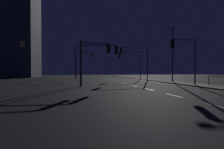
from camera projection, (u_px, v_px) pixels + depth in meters
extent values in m
plane|color=black|center=(133.00, 85.00, 20.13)|extent=(112.00, 112.00, 0.00)
cube|color=gray|center=(187.00, 84.00, 21.59)|extent=(2.63, 77.00, 0.14)
cube|color=silver|center=(223.00, 108.00, 7.91)|extent=(0.14, 2.00, 0.01)
cube|color=silver|center=(174.00, 96.00, 11.82)|extent=(0.14, 2.00, 0.01)
cube|color=silver|center=(149.00, 89.00, 15.73)|extent=(0.14, 2.00, 0.01)
cube|color=silver|center=(135.00, 86.00, 19.64)|extent=(0.14, 2.00, 0.01)
cube|color=silver|center=(125.00, 83.00, 23.55)|extent=(0.14, 2.00, 0.01)
cube|color=silver|center=(118.00, 82.00, 27.46)|extent=(0.14, 2.00, 0.01)
cube|color=silver|center=(112.00, 80.00, 31.37)|extent=(0.14, 2.00, 0.01)
cube|color=silver|center=(108.00, 79.00, 35.28)|extent=(0.14, 2.00, 0.01)
cube|color=silver|center=(105.00, 78.00, 39.20)|extent=(0.14, 2.00, 0.01)
cube|color=silver|center=(102.00, 78.00, 43.11)|extent=(0.14, 2.00, 0.01)
cube|color=silver|center=(100.00, 77.00, 47.02)|extent=(0.14, 2.00, 0.01)
cube|color=gold|center=(157.00, 82.00, 26.15)|extent=(0.14, 53.00, 0.01)
cylinder|color=#4C4C51|center=(195.00, 62.00, 19.11)|extent=(0.16, 0.16, 5.15)
cylinder|color=#38383D|center=(184.00, 40.00, 18.71)|extent=(2.83, 0.22, 0.11)
cube|color=black|center=(173.00, 44.00, 18.37)|extent=(0.29, 0.35, 0.95)
sphere|color=black|center=(171.00, 41.00, 18.33)|extent=(0.20, 0.20, 0.20)
sphere|color=orange|center=(171.00, 44.00, 18.34)|extent=(0.20, 0.20, 0.20)
sphere|color=black|center=(171.00, 47.00, 18.34)|extent=(0.20, 0.20, 0.20)
cylinder|color=#38383D|center=(81.00, 64.00, 18.21)|extent=(0.16, 0.16, 4.89)
cylinder|color=#38383D|center=(95.00, 43.00, 18.56)|extent=(2.94, 0.29, 0.11)
cube|color=black|center=(108.00, 49.00, 18.96)|extent=(0.30, 0.36, 0.95)
sphere|color=black|center=(110.00, 46.00, 19.00)|extent=(0.20, 0.20, 0.20)
sphere|color=orange|center=(110.00, 49.00, 19.00)|extent=(0.20, 0.20, 0.20)
sphere|color=black|center=(110.00, 51.00, 19.01)|extent=(0.20, 0.20, 0.20)
cylinder|color=#2D3033|center=(148.00, 63.00, 30.62)|extent=(0.16, 0.16, 5.76)
cylinder|color=#4C4C51|center=(135.00, 48.00, 29.85)|extent=(4.95, 0.52, 0.11)
cube|color=black|center=(121.00, 50.00, 29.15)|extent=(0.31, 0.36, 0.95)
sphere|color=black|center=(120.00, 49.00, 29.10)|extent=(0.20, 0.20, 0.20)
sphere|color=orange|center=(120.00, 50.00, 29.11)|extent=(0.20, 0.20, 0.20)
sphere|color=black|center=(120.00, 52.00, 29.11)|extent=(0.20, 0.20, 0.20)
cylinder|color=#38383D|center=(76.00, 65.00, 33.03)|extent=(0.16, 0.16, 5.48)
cylinder|color=#2D3033|center=(84.00, 52.00, 33.34)|extent=(2.97, 0.23, 0.11)
cube|color=olive|center=(92.00, 55.00, 33.72)|extent=(0.29, 0.35, 0.95)
sphere|color=black|center=(93.00, 54.00, 33.75)|extent=(0.20, 0.20, 0.20)
sphere|color=orange|center=(93.00, 55.00, 33.76)|extent=(0.20, 0.20, 0.20)
sphere|color=black|center=(93.00, 57.00, 33.77)|extent=(0.20, 0.20, 0.20)
cylinder|color=#4C4C51|center=(140.00, 65.00, 34.32)|extent=(0.16, 0.16, 5.29)
cylinder|color=#38383D|center=(130.00, 53.00, 34.10)|extent=(4.09, 0.63, 0.11)
cube|color=black|center=(120.00, 56.00, 33.95)|extent=(0.32, 0.37, 0.95)
sphere|color=black|center=(119.00, 54.00, 33.93)|extent=(0.20, 0.20, 0.20)
sphere|color=orange|center=(119.00, 56.00, 33.93)|extent=(0.20, 0.20, 0.20)
sphere|color=black|center=(119.00, 57.00, 33.94)|extent=(0.20, 0.20, 0.20)
cylinder|color=#38383D|center=(80.00, 64.00, 19.88)|extent=(0.16, 0.16, 4.88)
cylinder|color=#38383D|center=(98.00, 45.00, 20.05)|extent=(4.12, 0.55, 0.11)
cube|color=black|center=(116.00, 50.00, 20.27)|extent=(0.31, 0.37, 0.95)
sphere|color=black|center=(118.00, 48.00, 20.28)|extent=(0.20, 0.20, 0.20)
sphere|color=orange|center=(118.00, 50.00, 20.28)|extent=(0.20, 0.20, 0.20)
sphere|color=black|center=(117.00, 53.00, 20.29)|extent=(0.20, 0.20, 0.20)
cylinder|color=#2D3033|center=(173.00, 54.00, 25.26)|extent=(0.18, 0.18, 7.87)
cylinder|color=#2D3033|center=(168.00, 28.00, 25.01)|extent=(1.48, 0.14, 0.10)
ellipsoid|color=#F9D172|center=(164.00, 28.00, 24.84)|extent=(0.56, 0.36, 0.24)
cylinder|color=#2D3033|center=(75.00, 63.00, 42.79)|extent=(0.18, 0.18, 7.53)
cylinder|color=#2D3033|center=(77.00, 47.00, 42.11)|extent=(1.30, 1.57, 0.10)
ellipsoid|color=#F9D172|center=(80.00, 48.00, 41.50)|extent=(0.56, 0.36, 0.24)
cylinder|color=#59595E|center=(209.00, 80.00, 19.61)|extent=(0.09, 0.09, 0.95)
cube|color=#3D424C|center=(7.00, 19.00, 47.71)|extent=(15.42, 13.72, 31.93)
cube|color=#EACC7A|center=(22.00, 44.00, 42.34)|extent=(1.10, 0.06, 1.50)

